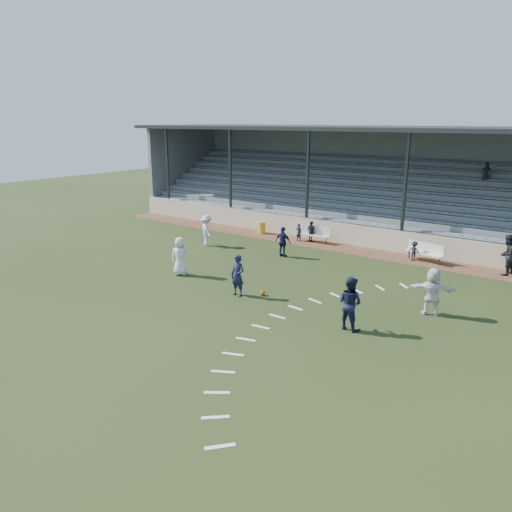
{
  "coord_description": "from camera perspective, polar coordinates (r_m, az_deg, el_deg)",
  "views": [
    {
      "loc": [
        12.48,
        -14.18,
        7.03
      ],
      "look_at": [
        0.0,
        2.5,
        1.3
      ],
      "focal_mm": 35.0,
      "sensor_mm": 36.0,
      "label": 1
    }
  ],
  "objects": [
    {
      "name": "sub_right",
      "position": [
        26.72,
        17.62,
        0.56
      ],
      "size": [
        0.68,
        0.41,
        1.02
      ],
      "primitive_type": "imported",
      "rotation": [
        0.0,
        0.0,
        3.08
      ],
      "color": "black",
      "rests_on": "cinder_track"
    },
    {
      "name": "sub_left_near",
      "position": [
        29.73,
        4.93,
        2.72
      ],
      "size": [
        0.4,
        0.28,
        1.05
      ],
      "primitive_type": "imported",
      "rotation": [
        0.0,
        0.0,
        3.06
      ],
      "color": "black",
      "rests_on": "cinder_track"
    },
    {
      "name": "player_navy_wing",
      "position": [
        26.25,
        3.11,
        1.62
      ],
      "size": [
        0.94,
        0.4,
        1.6
      ],
      "primitive_type": "imported",
      "rotation": [
        0.0,
        0.0,
        3.13
      ],
      "color": "#131835",
      "rests_on": "ground"
    },
    {
      "name": "player_white_wing",
      "position": [
        28.68,
        -5.65,
        2.93
      ],
      "size": [
        1.32,
        1.16,
        1.77
      ],
      "primitive_type": "imported",
      "rotation": [
        0.0,
        0.0,
        2.59
      ],
      "color": "silver",
      "rests_on": "ground"
    },
    {
      "name": "ground",
      "position": [
        20.16,
        -4.28,
        -5.08
      ],
      "size": [
        90.0,
        90.0,
        0.0
      ],
      "primitive_type": "plane",
      "color": "#243114",
      "rests_on": "ground"
    },
    {
      "name": "bench_right",
      "position": [
        26.77,
        18.76,
        0.61
      ],
      "size": [
        2.04,
        0.9,
        0.95
      ],
      "rotation": [
        0.0,
        0.0,
        -0.23
      ],
      "color": "silver",
      "rests_on": "cinder_track"
    },
    {
      "name": "player_navy_mid",
      "position": [
        17.47,
        10.66,
        -5.3
      ],
      "size": [
        1.0,
        0.82,
        1.88
      ],
      "primitive_type": "imported",
      "rotation": [
        0.0,
        0.0,
        3.01
      ],
      "color": "#131835",
      "rests_on": "ground"
    },
    {
      "name": "official",
      "position": [
        25.8,
        26.74,
        0.13
      ],
      "size": [
        0.95,
        1.1,
        1.92
      ],
      "primitive_type": "imported",
      "rotation": [
        0.0,
        0.0,
        4.44
      ],
      "color": "black",
      "rests_on": "cinder_track"
    },
    {
      "name": "grandstand",
      "position": [
        33.26,
        14.46,
        6.54
      ],
      "size": [
        34.6,
        9.0,
        6.61
      ],
      "color": "gray",
      "rests_on": "ground"
    },
    {
      "name": "football",
      "position": [
        20.61,
        0.75,
        -4.26
      ],
      "size": [
        0.21,
        0.21,
        0.21
      ],
      "primitive_type": "sphere",
      "color": "#C4450B",
      "rests_on": "ground"
    },
    {
      "name": "player_white_lead",
      "position": [
        23.35,
        -8.66,
        -0.03
      ],
      "size": [
        1.04,
        0.92,
        1.8
      ],
      "primitive_type": "imported",
      "rotation": [
        0.0,
        0.0,
        3.65
      ],
      "color": "silver",
      "rests_on": "ground"
    },
    {
      "name": "retaining_wall",
      "position": [
        29.32,
        10.67,
        2.44
      ],
      "size": [
        34.0,
        0.18,
        1.2
      ],
      "primitive_type": "cube",
      "color": "beige",
      "rests_on": "ground"
    },
    {
      "name": "player_navy_lead",
      "position": [
        20.4,
        -2.1,
        -2.25
      ],
      "size": [
        0.64,
        0.43,
        1.72
      ],
      "primitive_type": "imported",
      "rotation": [
        0.0,
        0.0,
        0.03
      ],
      "color": "#131835",
      "rests_on": "ground"
    },
    {
      "name": "trash_bin",
      "position": [
        31.64,
        0.69,
        3.27
      ],
      "size": [
        0.47,
        0.47,
        0.75
      ],
      "primitive_type": "cylinder",
      "color": "gold",
      "rests_on": "cinder_track"
    },
    {
      "name": "player_white_back",
      "position": [
        19.54,
        19.51,
        -3.83
      ],
      "size": [
        1.75,
        1.0,
        1.8
      ],
      "primitive_type": "imported",
      "rotation": [
        0.0,
        0.0,
        3.44
      ],
      "color": "silver",
      "rests_on": "ground"
    },
    {
      "name": "cinder_track",
      "position": [
        28.54,
        9.67,
        0.91
      ],
      "size": [
        34.0,
        2.0,
        0.02
      ],
      "primitive_type": "cube",
      "color": "brown",
      "rests_on": "ground"
    },
    {
      "name": "bench_left",
      "position": [
        29.56,
        6.66,
        2.67
      ],
      "size": [
        2.02,
        0.58,
        0.95
      ],
      "rotation": [
        0.0,
        0.0,
        0.06
      ],
      "color": "silver",
      "rests_on": "cinder_track"
    },
    {
      "name": "penalty_arc",
      "position": [
        17.9,
        5.83,
        -7.81
      ],
      "size": [
        3.89,
        14.63,
        0.01
      ],
      "color": "white",
      "rests_on": "ground"
    },
    {
      "name": "sub_left_far",
      "position": [
        29.58,
        6.34,
        2.8
      ],
      "size": [
        0.78,
        0.51,
        1.23
      ],
      "primitive_type": "imported",
      "rotation": [
        0.0,
        0.0,
        2.83
      ],
      "color": "black",
      "rests_on": "cinder_track"
    }
  ]
}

